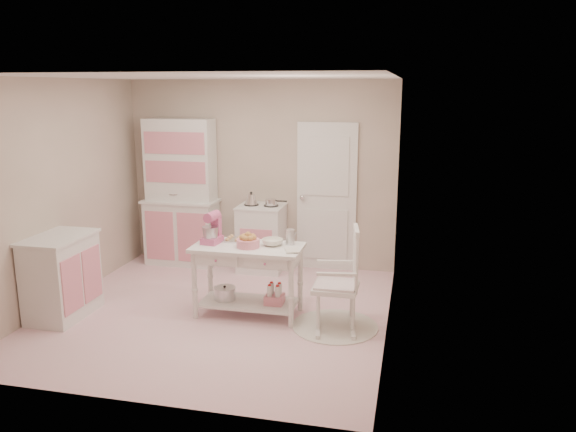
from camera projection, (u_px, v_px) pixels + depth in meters
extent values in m
plane|color=pink|center=(217.00, 313.00, 6.36)|extent=(3.80, 3.80, 0.00)
cube|color=white|center=(210.00, 77.00, 5.77)|extent=(3.80, 3.80, 0.04)
cube|color=beige|center=(260.00, 174.00, 7.87)|extent=(3.80, 0.04, 2.60)
cube|color=beige|center=(126.00, 248.00, 4.26)|extent=(3.80, 0.04, 2.60)
cube|color=beige|center=(58.00, 193.00, 6.47)|extent=(0.04, 3.80, 2.60)
cube|color=beige|center=(391.00, 209.00, 5.65)|extent=(0.04, 3.80, 2.60)
cube|color=white|center=(327.00, 197.00, 7.70)|extent=(0.82, 0.05, 2.04)
cube|color=white|center=(180.00, 192.00, 7.94)|extent=(1.06, 0.50, 2.08)
cube|color=white|center=(262.00, 238.00, 7.76)|extent=(0.62, 0.57, 0.92)
cube|color=white|center=(62.00, 276.00, 6.18)|extent=(0.54, 0.84, 0.92)
cylinder|color=white|center=(335.00, 326.00, 5.98)|extent=(0.92, 0.92, 0.01)
cube|color=white|center=(336.00, 278.00, 5.86)|extent=(0.59, 0.79, 1.10)
cube|color=white|center=(248.00, 280.00, 6.23)|extent=(1.20, 0.60, 0.80)
cube|color=#CB5589|center=(212.00, 228.00, 6.21)|extent=(0.23, 0.30, 0.34)
cube|color=silver|center=(240.00, 240.00, 6.34)|extent=(0.34, 0.24, 0.02)
cylinder|color=pink|center=(248.00, 243.00, 6.07)|extent=(0.25, 0.25, 0.09)
imported|color=silver|center=(273.00, 242.00, 6.15)|extent=(0.23, 0.23, 0.07)
cylinder|color=silver|center=(290.00, 237.00, 6.17)|extent=(0.10, 0.10, 0.17)
imported|color=silver|center=(285.00, 251.00, 5.92)|extent=(0.21, 0.24, 0.02)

